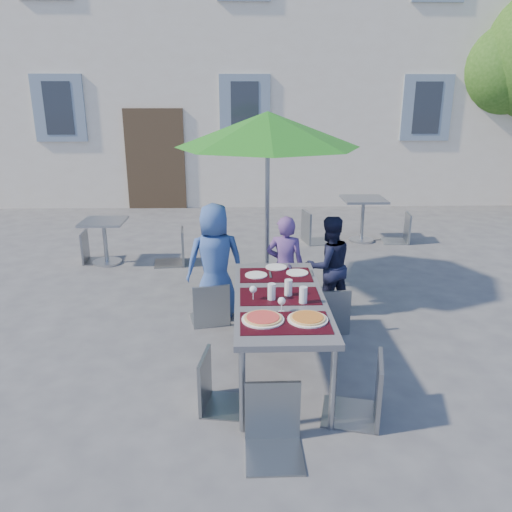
{
  "coord_description": "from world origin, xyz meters",
  "views": [
    {
      "loc": [
        -0.11,
        -3.82,
        2.45
      ],
      "look_at": [
        0.05,
        1.18,
        0.84
      ],
      "focal_mm": 35.0,
      "sensor_mm": 36.0,
      "label": 1
    }
  ],
  "objects_px": {
    "child_0": "(215,262)",
    "bg_chair_r_1": "(403,210)",
    "pizza_near_right": "(308,318)",
    "bg_chair_l_1": "(313,207)",
    "cafe_table_1": "(363,211)",
    "cafe_table_0": "(105,236)",
    "chair_2": "(329,283)",
    "chair_5": "(274,383)",
    "bg_chair_l_0": "(89,228)",
    "chair_4": "(368,352)",
    "patio_umbrella": "(268,131)",
    "child_1": "(285,267)",
    "dining_table": "(280,302)",
    "chair_0": "(209,279)",
    "pizza_near_left": "(263,318)",
    "bg_chair_r_0": "(175,225)",
    "child_2": "(329,266)",
    "chair_3": "(215,351)",
    "chair_1": "(275,283)"
  },
  "relations": [
    {
      "from": "child_0",
      "to": "bg_chair_r_1",
      "type": "relative_size",
      "value": 1.37
    },
    {
      "from": "pizza_near_right",
      "to": "bg_chair_l_1",
      "type": "height_order",
      "value": "bg_chair_l_1"
    },
    {
      "from": "cafe_table_1",
      "to": "cafe_table_0",
      "type": "bearing_deg",
      "value": -165.33
    },
    {
      "from": "chair_2",
      "to": "chair_5",
      "type": "bearing_deg",
      "value": -110.74
    },
    {
      "from": "bg_chair_l_1",
      "to": "bg_chair_l_0",
      "type": "bearing_deg",
      "value": -164.91
    },
    {
      "from": "child_0",
      "to": "chair_4",
      "type": "height_order",
      "value": "child_0"
    },
    {
      "from": "pizza_near_right",
      "to": "bg_chair_r_1",
      "type": "bearing_deg",
      "value": 64.4
    },
    {
      "from": "patio_umbrella",
      "to": "bg_chair_l_0",
      "type": "height_order",
      "value": "patio_umbrella"
    },
    {
      "from": "pizza_near_right",
      "to": "chair_4",
      "type": "relative_size",
      "value": 0.33
    },
    {
      "from": "chair_2",
      "to": "patio_umbrella",
      "type": "xyz_separation_m",
      "value": [
        -0.6,
        1.15,
        1.48
      ]
    },
    {
      "from": "child_1",
      "to": "bg_chair_l_0",
      "type": "bearing_deg",
      "value": -24.22
    },
    {
      "from": "dining_table",
      "to": "chair_0",
      "type": "distance_m",
      "value": 1.26
    },
    {
      "from": "pizza_near_left",
      "to": "bg_chair_r_0",
      "type": "distance_m",
      "value": 3.87
    },
    {
      "from": "child_0",
      "to": "child_1",
      "type": "bearing_deg",
      "value": 168.89
    },
    {
      "from": "dining_table",
      "to": "pizza_near_left",
      "type": "xyz_separation_m",
      "value": [
        -0.17,
        -0.5,
        0.07
      ]
    },
    {
      "from": "child_2",
      "to": "dining_table",
      "type": "bearing_deg",
      "value": 45.52
    },
    {
      "from": "child_0",
      "to": "chair_3",
      "type": "relative_size",
      "value": 1.51
    },
    {
      "from": "child_1",
      "to": "bg_chair_r_0",
      "type": "xyz_separation_m",
      "value": [
        -1.49,
        1.94,
        0.0
      ]
    },
    {
      "from": "chair_1",
      "to": "chair_5",
      "type": "relative_size",
      "value": 1.03
    },
    {
      "from": "pizza_near_right",
      "to": "child_2",
      "type": "relative_size",
      "value": 0.28
    },
    {
      "from": "chair_5",
      "to": "bg_chair_l_0",
      "type": "relative_size",
      "value": 1.01
    },
    {
      "from": "chair_2",
      "to": "bg_chair_l_1",
      "type": "relative_size",
      "value": 0.91
    },
    {
      "from": "chair_3",
      "to": "dining_table",
      "type": "bearing_deg",
      "value": 44.26
    },
    {
      "from": "chair_5",
      "to": "cafe_table_1",
      "type": "bearing_deg",
      "value": 70.55
    },
    {
      "from": "bg_chair_l_0",
      "to": "bg_chair_r_0",
      "type": "bearing_deg",
      "value": -5.51
    },
    {
      "from": "child_1",
      "to": "child_2",
      "type": "xyz_separation_m",
      "value": [
        0.51,
        0.05,
        -0.01
      ]
    },
    {
      "from": "pizza_near_right",
      "to": "chair_1",
      "type": "bearing_deg",
      "value": 97.18
    },
    {
      "from": "chair_1",
      "to": "bg_chair_r_0",
      "type": "relative_size",
      "value": 0.93
    },
    {
      "from": "bg_chair_l_0",
      "to": "chair_4",
      "type": "bearing_deg",
      "value": -51.02
    },
    {
      "from": "child_0",
      "to": "cafe_table_0",
      "type": "relative_size",
      "value": 1.97
    },
    {
      "from": "cafe_table_0",
      "to": "bg_chair_l_1",
      "type": "bearing_deg",
      "value": 17.58
    },
    {
      "from": "chair_2",
      "to": "bg_chair_l_0",
      "type": "distance_m",
      "value": 4.09
    },
    {
      "from": "dining_table",
      "to": "chair_5",
      "type": "bearing_deg",
      "value": -96.32
    },
    {
      "from": "dining_table",
      "to": "bg_chair_l_1",
      "type": "distance_m",
      "value": 4.37
    },
    {
      "from": "bg_chair_l_1",
      "to": "child_1",
      "type": "bearing_deg",
      "value": -103.79
    },
    {
      "from": "child_2",
      "to": "chair_5",
      "type": "xyz_separation_m",
      "value": [
        -0.78,
        -2.36,
        -0.05
      ]
    },
    {
      "from": "pizza_near_left",
      "to": "cafe_table_0",
      "type": "bearing_deg",
      "value": 120.85
    },
    {
      "from": "chair_1",
      "to": "chair_3",
      "type": "height_order",
      "value": "chair_1"
    },
    {
      "from": "chair_1",
      "to": "chair_2",
      "type": "distance_m",
      "value": 0.58
    },
    {
      "from": "dining_table",
      "to": "child_0",
      "type": "height_order",
      "value": "child_0"
    },
    {
      "from": "chair_1",
      "to": "bg_chair_l_0",
      "type": "relative_size",
      "value": 1.04
    },
    {
      "from": "chair_1",
      "to": "chair_3",
      "type": "bearing_deg",
      "value": -112.41
    },
    {
      "from": "pizza_near_right",
      "to": "cafe_table_0",
      "type": "relative_size",
      "value": 0.48
    },
    {
      "from": "chair_0",
      "to": "dining_table",
      "type": "bearing_deg",
      "value": -56.46
    },
    {
      "from": "chair_4",
      "to": "bg_chair_r_0",
      "type": "bearing_deg",
      "value": 116.56
    },
    {
      "from": "child_1",
      "to": "bg_chair_l_1",
      "type": "xyz_separation_m",
      "value": [
        0.74,
        3.03,
        0.03
      ]
    },
    {
      "from": "child_1",
      "to": "bg_chair_l_1",
      "type": "bearing_deg",
      "value": -91.57
    },
    {
      "from": "bg_chair_l_1",
      "to": "bg_chair_r_1",
      "type": "height_order",
      "value": "bg_chair_l_1"
    },
    {
      "from": "child_0",
      "to": "chair_2",
      "type": "distance_m",
      "value": 1.31
    },
    {
      "from": "pizza_near_left",
      "to": "bg_chair_r_1",
      "type": "bearing_deg",
      "value": 60.99
    }
  ]
}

